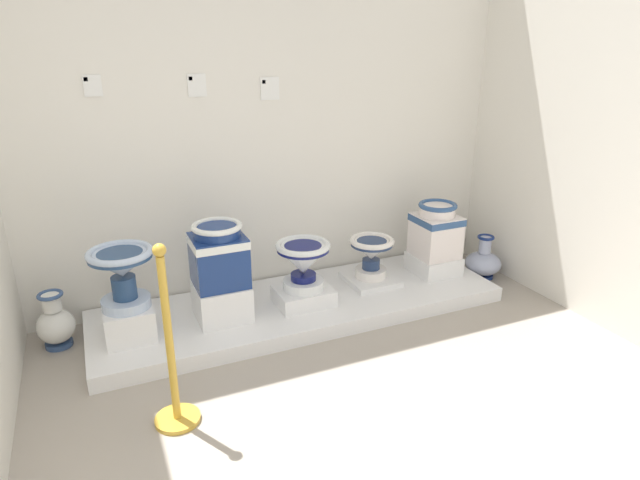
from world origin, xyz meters
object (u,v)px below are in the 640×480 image
at_px(antique_toilet_pale_glazed, 303,260).
at_px(info_placard_third, 270,88).
at_px(antique_toilet_squat_floral, 219,252).
at_px(info_placard_second, 197,85).
at_px(plinth_block_squat_floral, 222,300).
at_px(decorative_vase_spare, 55,324).
at_px(plinth_block_leftmost, 129,322).
at_px(antique_toilet_tall_cobalt, 371,251).
at_px(antique_toilet_leftmost, 122,268).
at_px(plinth_block_tall_cobalt, 370,279).
at_px(antique_toilet_slender_white, 436,229).
at_px(plinth_block_slender_white, 433,263).
at_px(plinth_block_pale_glazed, 304,296).
at_px(decorative_vase_companion, 483,262).
at_px(stanchion_post_near_left, 172,369).
at_px(info_placard_first, 92,85).

xyz_separation_m(antique_toilet_pale_glazed, info_placard_third, (-0.03, 0.51, 1.09)).
xyz_separation_m(antique_toilet_squat_floral, info_placard_third, (0.54, 0.48, 0.96)).
bearing_deg(antique_toilet_squat_floral, info_placard_second, 85.34).
height_order(plinth_block_squat_floral, antique_toilet_pale_glazed, antique_toilet_pale_glazed).
bearing_deg(antique_toilet_pale_glazed, decorative_vase_spare, 170.50).
bearing_deg(plinth_block_leftmost, antique_toilet_tall_cobalt, 3.85).
bearing_deg(antique_toilet_tall_cobalt, antique_toilet_leftmost, -176.15).
height_order(antique_toilet_leftmost, antique_toilet_tall_cobalt, antique_toilet_leftmost).
distance_m(antique_toilet_leftmost, plinth_block_tall_cobalt, 1.81).
bearing_deg(antique_toilet_slender_white, decorative_vase_spare, 176.46).
bearing_deg(info_placard_third, antique_toilet_pale_glazed, -86.90).
height_order(antique_toilet_tall_cobalt, plinth_block_slender_white, antique_toilet_tall_cobalt).
height_order(plinth_block_tall_cobalt, plinth_block_slender_white, plinth_block_slender_white).
bearing_deg(antique_toilet_pale_glazed, info_placard_third, 93.10).
height_order(antique_toilet_squat_floral, antique_toilet_slender_white, antique_toilet_squat_floral).
relative_size(antique_toilet_leftmost, antique_toilet_slender_white, 0.90).
bearing_deg(antique_toilet_pale_glazed, info_placard_second, 135.92).
bearing_deg(plinth_block_tall_cobalt, plinth_block_pale_glazed, -168.18).
xyz_separation_m(plinth_block_tall_cobalt, decorative_vase_companion, (0.99, -0.09, 0.01)).
xyz_separation_m(info_placard_second, stanchion_post_near_left, (-0.49, -1.29, -1.24)).
distance_m(antique_toilet_squat_floral, stanchion_post_near_left, 0.96).
relative_size(antique_toilet_leftmost, plinth_block_tall_cobalt, 1.00).
relative_size(plinth_block_pale_glazed, plinth_block_tall_cobalt, 0.99).
bearing_deg(antique_toilet_leftmost, info_placard_second, 38.77).
relative_size(antique_toilet_pale_glazed, antique_toilet_tall_cobalt, 1.12).
relative_size(plinth_block_squat_floral, stanchion_post_near_left, 0.36).
distance_m(plinth_block_leftmost, info_placard_second, 1.57).
height_order(antique_toilet_leftmost, plinth_block_pale_glazed, antique_toilet_leftmost).
distance_m(plinth_block_tall_cobalt, info_placard_third, 1.58).
bearing_deg(decorative_vase_spare, info_placard_first, 30.62).
distance_m(antique_toilet_squat_floral, info_placard_third, 1.20).
height_order(info_placard_second, decorative_vase_companion, info_placard_second).
bearing_deg(info_placard_second, plinth_block_leftmost, -141.23).
bearing_deg(info_placard_second, plinth_block_squat_floral, -94.66).
xyz_separation_m(antique_toilet_tall_cobalt, decorative_vase_companion, (0.99, -0.09, -0.22)).
xyz_separation_m(antique_toilet_tall_cobalt, info_placard_first, (-1.76, 0.38, 1.22)).
xyz_separation_m(plinth_block_squat_floral, antique_toilet_slender_white, (1.71, 0.06, 0.24)).
relative_size(antique_toilet_tall_cobalt, decorative_vase_spare, 0.90).
bearing_deg(antique_toilet_pale_glazed, info_placard_first, 156.22).
relative_size(plinth_block_leftmost, plinth_block_pale_glazed, 0.83).
bearing_deg(info_placard_third, antique_toilet_leftmost, -155.93).
bearing_deg(antique_toilet_squat_floral, plinth_block_pale_glazed, -3.42).
relative_size(plinth_block_squat_floral, info_placard_first, 2.72).
xyz_separation_m(plinth_block_pale_glazed, info_placard_third, (-0.03, 0.51, 1.36)).
height_order(antique_toilet_pale_glazed, info_placard_first, info_placard_first).
xyz_separation_m(antique_toilet_pale_glazed, info_placard_first, (-1.16, 0.51, 1.15)).
distance_m(antique_toilet_tall_cobalt, info_placard_second, 1.69).
distance_m(info_placard_first, decorative_vase_spare, 1.50).
height_order(antique_toilet_squat_floral, decorative_vase_companion, antique_toilet_squat_floral).
height_order(antique_toilet_tall_cobalt, info_placard_third, info_placard_third).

